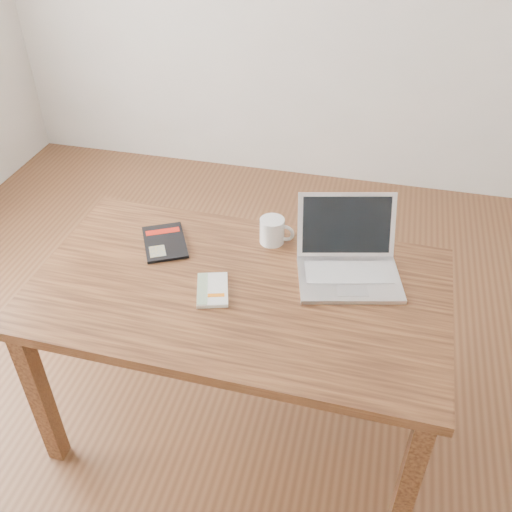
% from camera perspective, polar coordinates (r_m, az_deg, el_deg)
% --- Properties ---
extents(room, '(4.04, 4.04, 2.70)m').
position_cam_1_polar(room, '(1.92, -7.91, 15.53)').
color(room, '#52311C').
rests_on(room, ground).
extents(desk, '(1.49, 0.87, 0.75)m').
position_cam_1_polar(desk, '(2.08, -1.74, -4.93)').
color(desk, '#4F2D17').
rests_on(desk, ground).
extents(white_guidebook, '(0.15, 0.20, 0.02)m').
position_cam_1_polar(white_guidebook, '(2.00, -4.39, -3.39)').
color(white_guidebook, beige).
rests_on(white_guidebook, desk).
extents(black_guidebook, '(0.25, 0.28, 0.01)m').
position_cam_1_polar(black_guidebook, '(2.25, -9.12, 1.39)').
color(black_guidebook, black).
rests_on(black_guidebook, desk).
extents(laptop, '(0.43, 0.42, 0.24)m').
position_cam_1_polar(laptop, '(2.08, 9.21, -0.33)').
color(laptop, silver).
rests_on(laptop, desk).
extents(coffee_mug, '(0.14, 0.10, 0.10)m').
position_cam_1_polar(coffee_mug, '(2.20, 1.71, 2.57)').
color(coffee_mug, white).
rests_on(coffee_mug, desk).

